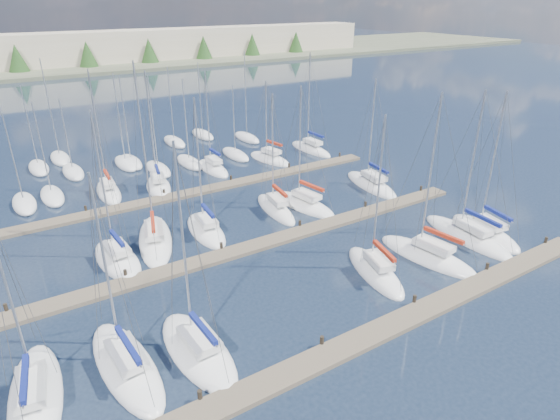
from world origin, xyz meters
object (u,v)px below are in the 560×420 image
sailboat_b (126,366)px  sailboat_r (311,149)px  sailboat_i (155,239)px  sailboat_k (276,209)px  sailboat_h (117,259)px  sailboat_j (206,230)px  sailboat_e (427,256)px  sailboat_a (35,397)px  sailboat_d (375,271)px  sailboat_o (158,186)px  sailboat_l (304,204)px  sailboat_m (371,184)px  sailboat_c (198,350)px  sailboat_g (485,232)px  sailboat_p (213,168)px  sailboat_q (270,159)px  sailboat_f (467,236)px  sailboat_n (109,192)px

sailboat_b → sailboat_r: bearing=36.6°
sailboat_i → sailboat_k: 12.36m
sailboat_h → sailboat_j: sailboat_h is taller
sailboat_r → sailboat_e: (-9.07, -29.01, -0.01)m
sailboat_a → sailboat_i: size_ratio=0.80×
sailboat_d → sailboat_o: (-8.31, 26.23, 0.01)m
sailboat_d → sailboat_j: bearing=136.6°
sailboat_l → sailboat_h: bearing=173.8°
sailboat_m → sailboat_k: bearing=-171.3°
sailboat_c → sailboat_g: size_ratio=1.03×
sailboat_a → sailboat_r: bearing=44.6°
sailboat_o → sailboat_p: bearing=28.7°
sailboat_c → sailboat_j: bearing=62.1°
sailboat_i → sailboat_b: sailboat_i is taller
sailboat_e → sailboat_q: 28.44m
sailboat_f → sailboat_b: sailboat_f is taller
sailboat_h → sailboat_r: bearing=24.5°
sailboat_c → sailboat_e: (20.45, 0.39, 0.00)m
sailboat_a → sailboat_g: sailboat_g is taller
sailboat_e → sailboat_q: (2.01, 28.37, -0.01)m
sailboat_o → sailboat_p: 8.07m
sailboat_m → sailboat_e: bearing=-106.6°
sailboat_j → sailboat_p: 16.88m
sailboat_l → sailboat_b: sailboat_l is taller
sailboat_o → sailboat_a: bearing=-108.8°
sailboat_h → sailboat_k: size_ratio=1.06×
sailboat_d → sailboat_j: size_ratio=1.01×
sailboat_p → sailboat_b: 33.99m
sailboat_r → sailboat_q: (-7.07, -0.64, -0.01)m
sailboat_r → sailboat_e: sailboat_e is taller
sailboat_h → sailboat_f: sailboat_f is taller
sailboat_l → sailboat_q: (4.64, 14.39, -0.00)m
sailboat_c → sailboat_d: sailboat_c is taller
sailboat_f → sailboat_k: size_ratio=1.11×
sailboat_l → sailboat_i: 15.40m
sailboat_r → sailboat_i: sailboat_i is taller
sailboat_b → sailboat_n: sailboat_n is taller
sailboat_h → sailboat_f: size_ratio=0.95×
sailboat_k → sailboat_q: (7.66, 13.82, -0.02)m
sailboat_j → sailboat_q: (15.50, 14.39, -0.01)m
sailboat_g → sailboat_l: bearing=138.7°
sailboat_d → sailboat_m: 18.55m
sailboat_b → sailboat_m: size_ratio=1.00×
sailboat_j → sailboat_g: bearing=-27.9°
sailboat_c → sailboat_i: bearing=78.8°
sailboat_h → sailboat_m: bearing=-0.2°
sailboat_o → sailboat_g: size_ratio=1.00×
sailboat_b → sailboat_d: bearing=-3.9°
sailboat_h → sailboat_q: sailboat_h is taller
sailboat_i → sailboat_g: 29.52m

